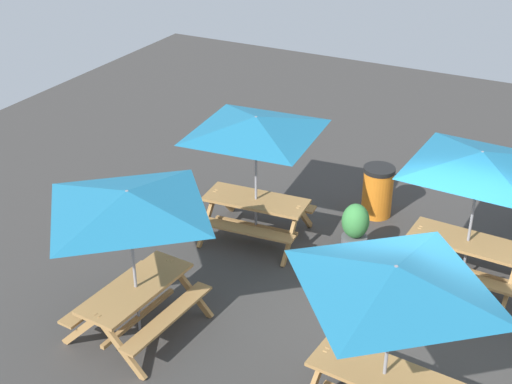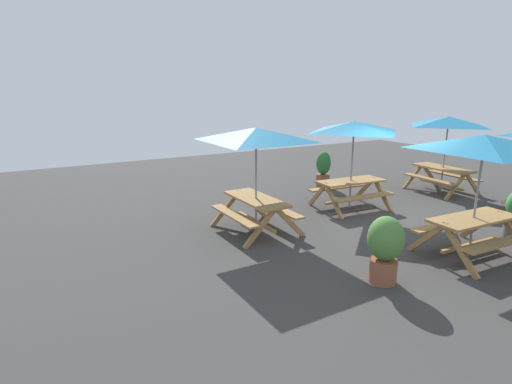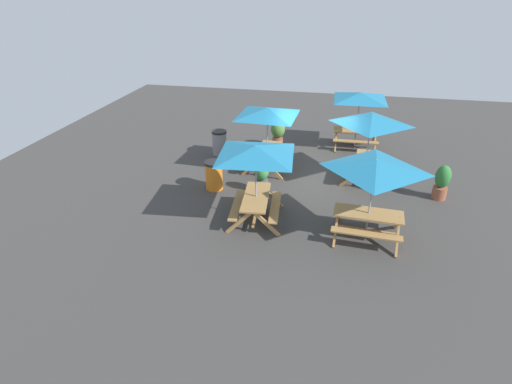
{
  "view_description": "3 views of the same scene",
  "coord_description": "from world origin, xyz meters",
  "px_view_note": "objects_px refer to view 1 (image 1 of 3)",
  "views": [
    {
      "loc": [
        -1.67,
        8.28,
        6.66
      ],
      "look_at": [
        3.35,
        -1.38,
        0.9
      ],
      "focal_mm": 50.0,
      "sensor_mm": 36.0,
      "label": 1
    },
    {
      "loc": [
        -7.31,
        -5.79,
        3.08
      ],
      "look_at": [
        -3.08,
        1.52,
        0.9
      ],
      "focal_mm": 28.0,
      "sensor_mm": 36.0,
      "label": 2
    },
    {
      "loc": [
        13.09,
        0.61,
        6.18
      ],
      "look_at": [
        3.35,
        -1.38,
        0.9
      ],
      "focal_mm": 28.0,
      "sensor_mm": 36.0,
      "label": 3
    }
  ],
  "objects_px": {
    "picnic_table_1": "(394,289)",
    "potted_plant_1": "(355,231)",
    "picnic_table_4": "(129,211)",
    "picnic_table_0": "(256,134)",
    "picnic_table_3": "(480,170)",
    "trash_bin_orange": "(377,191)"
  },
  "relations": [
    {
      "from": "picnic_table_3",
      "to": "picnic_table_1",
      "type": "bearing_deg",
      "value": 89.76
    },
    {
      "from": "picnic_table_3",
      "to": "picnic_table_0",
      "type": "bearing_deg",
      "value": 8.21
    },
    {
      "from": "picnic_table_0",
      "to": "picnic_table_4",
      "type": "height_order",
      "value": "same"
    },
    {
      "from": "picnic_table_4",
      "to": "picnic_table_0",
      "type": "bearing_deg",
      "value": 178.47
    },
    {
      "from": "picnic_table_0",
      "to": "potted_plant_1",
      "type": "relative_size",
      "value": 2.79
    },
    {
      "from": "picnic_table_3",
      "to": "potted_plant_1",
      "type": "height_order",
      "value": "picnic_table_3"
    },
    {
      "from": "trash_bin_orange",
      "to": "potted_plant_1",
      "type": "relative_size",
      "value": 0.97
    },
    {
      "from": "picnic_table_3",
      "to": "picnic_table_4",
      "type": "distance_m",
      "value": 5.18
    },
    {
      "from": "picnic_table_1",
      "to": "picnic_table_4",
      "type": "distance_m",
      "value": 3.69
    },
    {
      "from": "picnic_table_3",
      "to": "potted_plant_1",
      "type": "xyz_separation_m",
      "value": [
        1.81,
        0.14,
        -1.47
      ]
    },
    {
      "from": "potted_plant_1",
      "to": "trash_bin_orange",
      "type": "bearing_deg",
      "value": -84.97
    },
    {
      "from": "picnic_table_1",
      "to": "trash_bin_orange",
      "type": "distance_m",
      "value": 5.44
    },
    {
      "from": "picnic_table_3",
      "to": "potted_plant_1",
      "type": "bearing_deg",
      "value": 7.6
    },
    {
      "from": "trash_bin_orange",
      "to": "potted_plant_1",
      "type": "bearing_deg",
      "value": 95.03
    },
    {
      "from": "picnic_table_1",
      "to": "picnic_table_3",
      "type": "xyz_separation_m",
      "value": [
        -0.2,
        -3.49,
        0.0
      ]
    },
    {
      "from": "picnic_table_4",
      "to": "trash_bin_orange",
      "type": "relative_size",
      "value": 2.38
    },
    {
      "from": "picnic_table_0",
      "to": "potted_plant_1",
      "type": "height_order",
      "value": "picnic_table_0"
    },
    {
      "from": "picnic_table_3",
      "to": "trash_bin_orange",
      "type": "distance_m",
      "value": 2.85
    },
    {
      "from": "trash_bin_orange",
      "to": "picnic_table_3",
      "type": "bearing_deg",
      "value": 143.77
    },
    {
      "from": "picnic_table_1",
      "to": "potted_plant_1",
      "type": "xyz_separation_m",
      "value": [
        1.61,
        -3.35,
        -1.47
      ]
    },
    {
      "from": "trash_bin_orange",
      "to": "potted_plant_1",
      "type": "distance_m",
      "value": 1.58
    },
    {
      "from": "picnic_table_0",
      "to": "picnic_table_1",
      "type": "bearing_deg",
      "value": 131.79
    }
  ]
}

